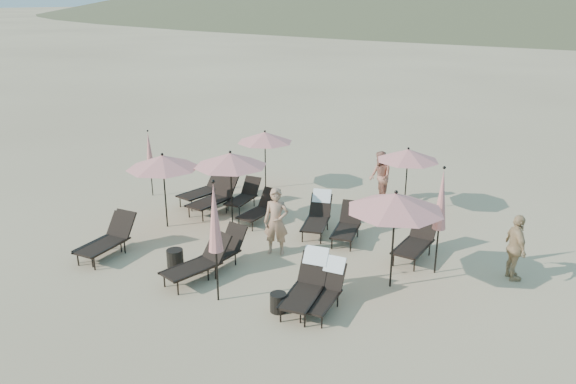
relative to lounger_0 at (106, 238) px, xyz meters
The scene contains 27 objects.
ground 4.16m from the lounger_0, ahead, with size 800.00×800.00×0.00m, color #D6BA8C.
lounger_0 is the anchor object (origin of this frame).
lounger_1 0.14m from the lounger_0, 15.53° to the right, with size 0.75×1.78×1.01m.
lounger_2 3.18m from the lounger_0, 15.79° to the left, with size 0.78×1.66×0.92m.
lounger_3 3.01m from the lounger_0, ahead, with size 1.10×1.85×1.00m.
lounger_4 5.80m from the lounger_0, ahead, with size 0.87×1.83×1.09m.
lounger_5 6.21m from the lounger_0, ahead, with size 0.69×1.60×0.97m.
lounger_6 4.47m from the lounger_0, 91.66° to the left, with size 1.04×1.91×1.04m.
lounger_7 4.83m from the lounger_0, 75.10° to the left, with size 0.66×1.54×0.87m.
lounger_8 4.52m from the lounger_0, 58.82° to the left, with size 0.69×1.59×0.89m.
lounger_9 5.83m from the lounger_0, 44.37° to the left, with size 1.04×1.81×1.06m.
lounger_10 6.49m from the lounger_0, 37.31° to the left, with size 0.92×1.70×0.93m.
lounger_11 8.10m from the lounger_0, 27.77° to the left, with size 0.78×1.79×1.01m.
lounger_12 3.98m from the lounger_0, 80.89° to the left, with size 0.90×1.90×1.05m.
umbrella_open_0 2.71m from the lounger_0, 86.33° to the left, with size 2.09×2.09×2.25m.
umbrella_open_1 4.02m from the lounger_0, 61.41° to the left, with size 2.13×2.13×2.29m.
umbrella_open_2 7.56m from the lounger_0, 15.15° to the left, with size 2.21×2.21×2.38m.
umbrella_open_3 6.89m from the lounger_0, 83.01° to the left, with size 1.94×1.94×2.09m.
umbrella_open_4 9.14m from the lounger_0, 49.64° to the left, with size 1.93×1.93×2.08m.
umbrella_closed_0 4.30m from the lounger_0, ahead, with size 0.33×0.33×2.82m.
umbrella_closed_1 8.57m from the lounger_0, 21.70° to the left, with size 0.32×0.32×2.73m.
umbrella_closed_2 4.79m from the lounger_0, 117.43° to the left, with size 0.27×0.27×2.28m.
side_table_0 2.11m from the lounger_0, ahead, with size 0.41×0.41×0.47m, color black.
side_table_1 5.40m from the lounger_0, ahead, with size 0.36×0.36×0.42m, color black.
beachgoer_a 4.49m from the lounger_0, 29.44° to the left, with size 0.65×0.43×1.79m, color tan.
beachgoer_b 8.79m from the lounger_0, 56.60° to the left, with size 0.82×0.64×1.69m, color #B0715B.
beachgoer_c 10.25m from the lounger_0, 21.22° to the left, with size 0.96×0.40×1.63m, color tan.
Camera 1 is at (6.61, -9.84, 6.37)m, focal length 35.00 mm.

